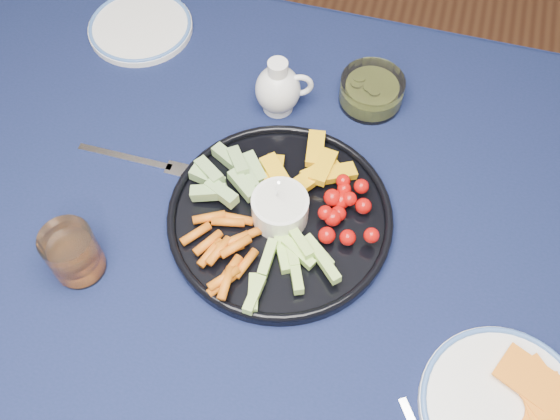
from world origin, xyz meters
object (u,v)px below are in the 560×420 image
(dining_table, at_px, (258,284))
(crudite_platter, at_px, (279,214))
(creamer_pitcher, at_px, (279,89))
(side_plate_extra, at_px, (140,27))
(cheese_plate, at_px, (506,408))
(juice_tumbler, at_px, (74,255))
(pickle_bowl, at_px, (371,92))

(dining_table, distance_m, crudite_platter, 0.13)
(creamer_pitcher, relative_size, side_plate_extra, 0.55)
(cheese_plate, height_order, juice_tumbler, juice_tumbler)
(creamer_pitcher, height_order, cheese_plate, creamer_pitcher)
(side_plate_extra, bearing_deg, creamer_pitcher, -20.17)
(dining_table, distance_m, pickle_bowl, 0.36)
(dining_table, bearing_deg, juice_tumbler, -161.22)
(juice_tumbler, height_order, side_plate_extra, juice_tumbler)
(juice_tumbler, bearing_deg, pickle_bowl, 51.20)
(cheese_plate, relative_size, side_plate_extra, 1.14)
(dining_table, distance_m, creamer_pitcher, 0.31)
(crudite_platter, distance_m, cheese_plate, 0.39)
(dining_table, xyz_separation_m, crudite_platter, (0.01, 0.07, 0.11))
(cheese_plate, bearing_deg, crudite_platter, 151.43)
(cheese_plate, bearing_deg, juice_tumbler, 176.21)
(pickle_bowl, height_order, side_plate_extra, pickle_bowl)
(dining_table, relative_size, cheese_plate, 7.83)
(cheese_plate, relative_size, juice_tumbler, 2.49)
(crudite_platter, xyz_separation_m, pickle_bowl, (0.08, 0.26, 0.00))
(dining_table, height_order, juice_tumbler, juice_tumbler)
(creamer_pitcher, bearing_deg, crudite_platter, -74.24)
(creamer_pitcher, distance_m, pickle_bowl, 0.15)
(pickle_bowl, bearing_deg, crudite_platter, -107.56)
(crudite_platter, distance_m, side_plate_extra, 0.47)
(crudite_platter, height_order, cheese_plate, crudite_platter)
(juice_tumbler, distance_m, side_plate_extra, 0.48)
(crudite_platter, relative_size, creamer_pitcher, 3.24)
(crudite_platter, distance_m, pickle_bowl, 0.28)
(pickle_bowl, bearing_deg, juice_tumbler, -128.80)
(pickle_bowl, distance_m, juice_tumbler, 0.53)
(dining_table, relative_size, side_plate_extra, 8.92)
(crudite_platter, xyz_separation_m, creamer_pitcher, (-0.06, 0.21, 0.02))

